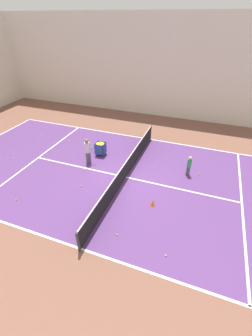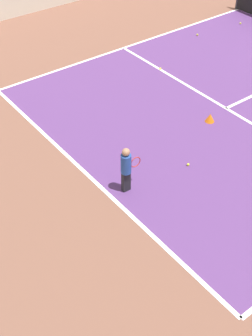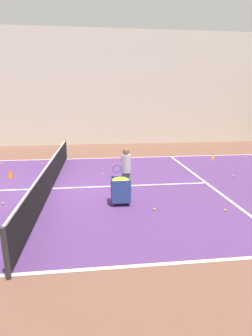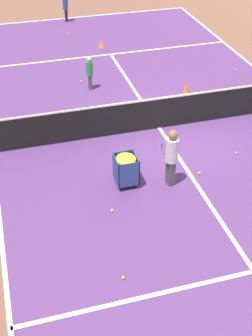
% 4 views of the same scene
% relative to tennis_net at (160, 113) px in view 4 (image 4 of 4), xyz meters
% --- Properties ---
extents(ground_plane, '(35.68, 35.68, 0.00)m').
position_rel_tennis_net_xyz_m(ground_plane, '(0.00, 0.00, -0.54)').
color(ground_plane, brown).
extents(court_playing_area, '(10.05, 21.87, 0.00)m').
position_rel_tennis_net_xyz_m(court_playing_area, '(0.00, 0.00, -0.54)').
color(court_playing_area, '#563370').
rests_on(court_playing_area, ground).
extents(line_baseline_near, '(10.05, 0.10, 0.00)m').
position_rel_tennis_net_xyz_m(line_baseline_near, '(0.00, -10.93, -0.54)').
color(line_baseline_near, white).
rests_on(line_baseline_near, ground).
extents(line_service_near, '(10.05, 0.10, 0.00)m').
position_rel_tennis_net_xyz_m(line_service_near, '(0.00, -6.01, -0.54)').
color(line_service_near, white).
rests_on(line_service_near, ground).
extents(line_centre_service, '(0.10, 12.03, 0.00)m').
position_rel_tennis_net_xyz_m(line_centre_service, '(0.00, 0.00, -0.54)').
color(line_centre_service, white).
rests_on(line_centre_service, ground).
extents(tennis_net, '(10.35, 0.10, 1.05)m').
position_rel_tennis_net_xyz_m(tennis_net, '(0.00, 0.00, 0.00)').
color(tennis_net, '#2D2D33').
rests_on(tennis_net, ground).
extents(player_near_baseline, '(0.26, 0.57, 1.23)m').
position_rel_tennis_net_xyz_m(player_near_baseline, '(1.02, -10.49, 0.16)').
color(player_near_baseline, black).
rests_on(player_near_baseline, ground).
extents(coach_at_net, '(0.35, 0.65, 1.61)m').
position_rel_tennis_net_xyz_m(coach_at_net, '(0.66, 2.70, 0.38)').
color(coach_at_net, '#4C4C56').
rests_on(coach_at_net, ground).
extents(child_midcourt, '(0.26, 0.26, 1.20)m').
position_rel_tennis_net_xyz_m(child_midcourt, '(1.47, -3.20, 0.15)').
color(child_midcourt, '#4C4C56').
rests_on(child_midcourt, ground).
extents(ball_cart, '(0.55, 0.59, 0.87)m').
position_rel_tennis_net_xyz_m(ball_cart, '(1.76, 2.41, 0.07)').
color(ball_cart, '#2D478C').
rests_on(ball_cart, ground).
extents(training_cone_0, '(0.27, 0.27, 0.25)m').
position_rel_tennis_net_xyz_m(training_cone_0, '(0.18, -6.89, -0.41)').
color(training_cone_0, orange).
rests_on(training_cone_0, ground).
extents(training_cone_2, '(0.23, 0.23, 0.34)m').
position_rel_tennis_net_xyz_m(training_cone_2, '(-1.69, -1.99, -0.37)').
color(training_cone_2, orange).
rests_on(training_cone_2, ground).
extents(tennis_ball_0, '(0.07, 0.07, 0.07)m').
position_rel_tennis_net_xyz_m(tennis_ball_0, '(1.39, -1.30, -0.50)').
color(tennis_ball_0, yellow).
rests_on(tennis_ball_0, ground).
extents(tennis_ball_1, '(0.07, 0.07, 0.07)m').
position_rel_tennis_net_xyz_m(tennis_ball_1, '(2.69, 5.45, -0.50)').
color(tennis_ball_1, yellow).
rests_on(tennis_ball_1, ground).
extents(tennis_ball_3, '(0.07, 0.07, 0.07)m').
position_rel_tennis_net_xyz_m(tennis_ball_3, '(-2.99, -6.01, -0.50)').
color(tennis_ball_3, yellow).
rests_on(tennis_ball_3, ground).
extents(tennis_ball_4, '(0.07, 0.07, 0.07)m').
position_rel_tennis_net_xyz_m(tennis_ball_4, '(-4.18, -3.16, -0.50)').
color(tennis_ball_4, yellow).
rests_on(tennis_ball_4, ground).
extents(tennis_ball_7, '(0.07, 0.07, 0.07)m').
position_rel_tennis_net_xyz_m(tennis_ball_7, '(2.38, 3.37, -0.50)').
color(tennis_ball_7, yellow).
rests_on(tennis_ball_7, ground).
extents(tennis_ball_11, '(0.07, 0.07, 0.07)m').
position_rel_tennis_net_xyz_m(tennis_ball_11, '(1.26, -8.72, -0.50)').
color(tennis_ball_11, yellow).
rests_on(tennis_ball_11, ground).
extents(tennis_ball_14, '(0.07, 0.07, 0.07)m').
position_rel_tennis_net_xyz_m(tennis_ball_14, '(-0.25, 2.55, -0.50)').
color(tennis_ball_14, yellow).
rests_on(tennis_ball_14, ground).
extents(tennis_ball_18, '(0.07, 0.07, 0.07)m').
position_rel_tennis_net_xyz_m(tennis_ball_18, '(-1.63, 1.96, -0.50)').
color(tennis_ball_18, yellow).
rests_on(tennis_ball_18, ground).
extents(tennis_ball_19, '(0.07, 0.07, 0.07)m').
position_rel_tennis_net_xyz_m(tennis_ball_19, '(1.69, -3.80, -0.50)').
color(tennis_ball_19, yellow).
rests_on(tennis_ball_19, ground).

